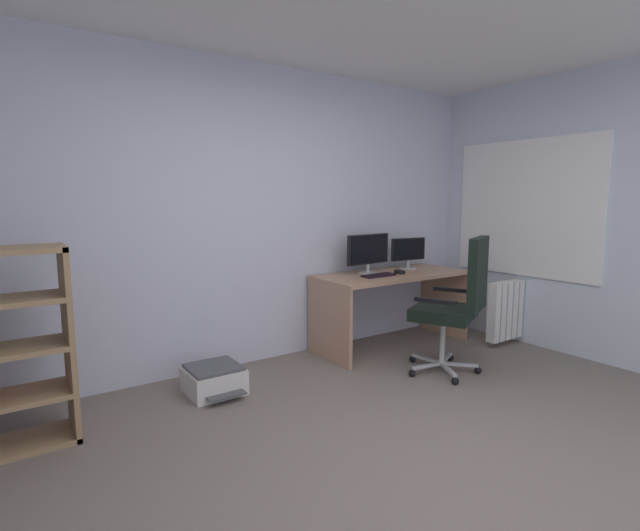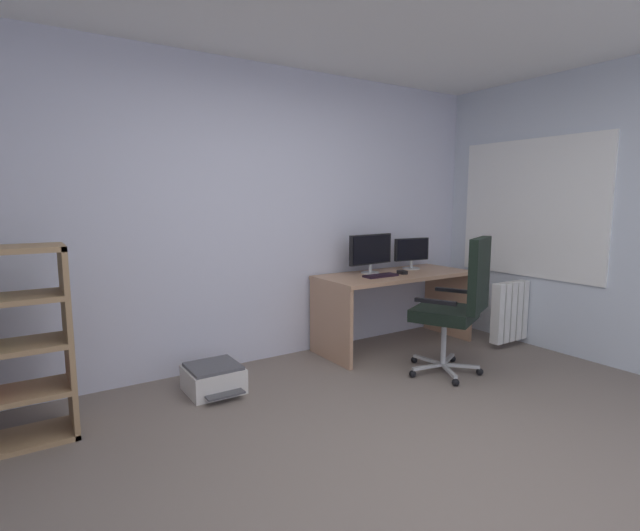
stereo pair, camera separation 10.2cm
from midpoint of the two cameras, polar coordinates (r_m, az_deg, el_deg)
ground_plane at (r=2.79m, az=12.77°, el=-23.96°), size 5.17×4.42×0.02m
wall_back at (r=4.23m, az=-9.84°, el=5.77°), size 5.17×0.10×2.61m
window_pane at (r=5.18m, az=22.84°, el=6.32°), size 0.01×1.46×1.26m
window_frame at (r=5.17m, az=22.80°, el=6.32°), size 0.02×1.54×1.34m
desk at (r=4.76m, az=7.99°, el=-3.13°), size 1.56×0.67×0.74m
monitor_main at (r=4.66m, az=5.17°, el=1.77°), size 0.53×0.18×0.38m
monitor_secondary at (r=5.02m, az=9.95°, el=1.72°), size 0.41×0.18×0.32m
keyboard at (r=4.50m, az=6.39°, el=-1.18°), size 0.34×0.14×0.02m
computer_mouse at (r=4.69m, az=8.89°, el=-0.76°), size 0.07×0.10×0.03m
office_chair at (r=4.08m, az=15.40°, el=-4.02°), size 0.66×0.70×1.16m
printer at (r=3.80m, az=-13.34°, el=-13.12°), size 0.40×0.47×0.21m
radiator at (r=5.22m, az=21.68°, el=-4.81°), size 0.74×0.10×0.59m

